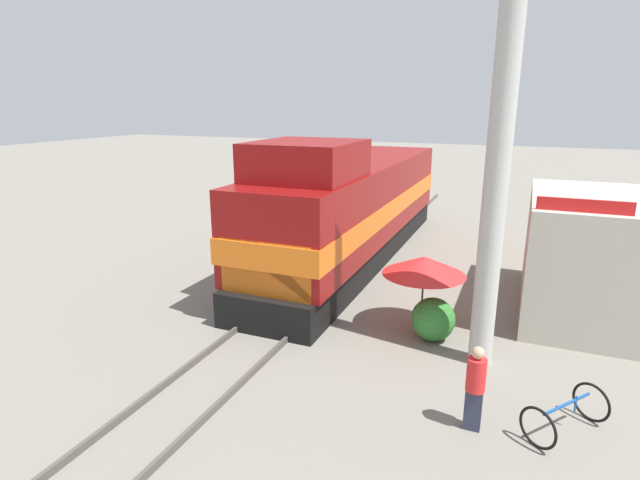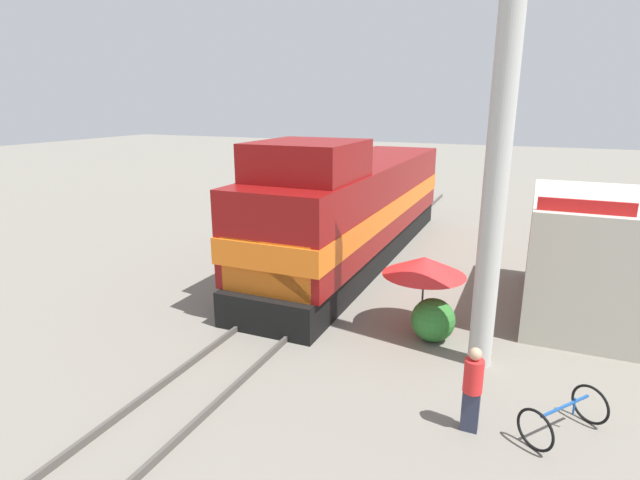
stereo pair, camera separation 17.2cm
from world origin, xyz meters
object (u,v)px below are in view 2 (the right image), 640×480
Objects in this scene: billboard_sign at (581,237)px; person_bystander at (472,387)px; bicycle at (564,416)px; locomotive at (353,209)px; utility_pole at (498,158)px; vendor_umbrella at (424,266)px.

person_bystander is (-1.74, -4.27, -1.85)m from billboard_sign.
bicycle is at bearing -93.12° from billboard_sign.
locomotive is at bearing 148.73° from billboard_sign.
utility_pole is 4.99m from bicycle.
locomotive reaches higher than bicycle.
billboard_sign is (1.84, 1.70, -1.89)m from utility_pole.
utility_pole is 3.14m from billboard_sign.
person_bystander is at bearing 55.42° from bicycle.
utility_pole is 2.55× the size of billboard_sign.
utility_pole is 5.64× the size of person_bystander.
bicycle is (1.53, 0.50, -0.50)m from person_bystander.
vendor_umbrella is (-1.57, 1.10, -2.85)m from utility_pole.
utility_pole is at bearing -14.28° from bicycle.
billboard_sign is at bearing -31.27° from locomotive.
utility_pole is 5.44× the size of bicycle.
billboard_sign is 2.21× the size of person_bystander.
locomotive is 6.96× the size of vendor_umbrella.
locomotive is at bearing 131.01° from utility_pole.
locomotive is 10.68m from bicycle.
bicycle is (1.64, -2.07, -4.23)m from utility_pole.
locomotive is 1.59× the size of utility_pole.
locomotive is 8.97× the size of person_bystander.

